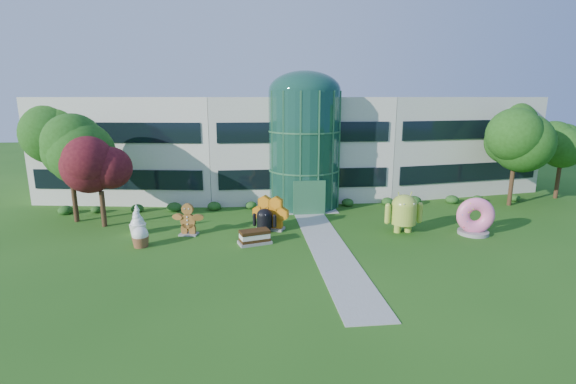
{
  "coord_description": "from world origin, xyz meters",
  "views": [
    {
      "loc": [
        -5.26,
        -23.21,
        9.33
      ],
      "look_at": [
        -2.05,
        6.0,
        2.6
      ],
      "focal_mm": 26.0,
      "sensor_mm": 36.0,
      "label": 1
    }
  ],
  "objects_px": {
    "gingerbread": "(188,219)",
    "android_black": "(264,218)",
    "android_green": "(404,210)",
    "donut": "(475,216)"
  },
  "relations": [
    {
      "from": "android_green",
      "to": "android_black",
      "type": "xyz_separation_m",
      "value": [
        -9.69,
        1.04,
        -0.59
      ]
    },
    {
      "from": "gingerbread",
      "to": "android_green",
      "type": "bearing_deg",
      "value": 8.95
    },
    {
      "from": "gingerbread",
      "to": "android_black",
      "type": "bearing_deg",
      "value": 12.68
    },
    {
      "from": "android_green",
      "to": "donut",
      "type": "xyz_separation_m",
      "value": [
        4.71,
        -0.94,
        -0.27
      ]
    },
    {
      "from": "android_green",
      "to": "gingerbread",
      "type": "distance_m",
      "value": 14.99
    },
    {
      "from": "android_black",
      "to": "gingerbread",
      "type": "xyz_separation_m",
      "value": [
        -5.26,
        0.03,
        0.12
      ]
    },
    {
      "from": "donut",
      "to": "android_black",
      "type": "bearing_deg",
      "value": -174.37
    },
    {
      "from": "android_green",
      "to": "gingerbread",
      "type": "bearing_deg",
      "value": 175.71
    },
    {
      "from": "android_green",
      "to": "donut",
      "type": "relative_size",
      "value": 1.2
    },
    {
      "from": "android_green",
      "to": "gingerbread",
      "type": "relative_size",
      "value": 1.31
    }
  ]
}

